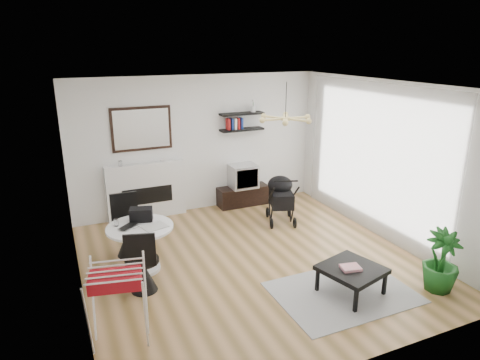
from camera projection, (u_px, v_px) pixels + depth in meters
name	position (u px, v px, depth m)	size (l,w,h in m)	color
floor	(252.00, 261.00, 6.71)	(5.00, 5.00, 0.00)	olive
ceiling	(253.00, 86.00, 5.89)	(5.00, 5.00, 0.00)	white
wall_back	(198.00, 144.00, 8.48)	(5.00, 5.00, 0.00)	white
wall_left	(72.00, 203.00, 5.34)	(5.00, 5.00, 0.00)	white
wall_right	(385.00, 161.00, 7.26)	(5.00, 5.00, 0.00)	white
sheer_curtain	(372.00, 159.00, 7.40)	(0.04, 3.60, 2.60)	white
fireplace	(146.00, 184.00, 8.19)	(1.50, 0.17, 2.16)	white
shelf_lower	(242.00, 130.00, 8.63)	(0.90, 0.25, 0.04)	black
shelf_upper	(242.00, 114.00, 8.54)	(0.90, 0.25, 0.04)	black
pendant_lamp	(285.00, 119.00, 6.59)	(0.90, 0.90, 0.10)	tan
tv_console	(243.00, 196.00, 9.00)	(1.07, 0.37, 0.40)	black
crt_tv	(243.00, 176.00, 8.86)	(0.55, 0.48, 0.48)	silver
dining_table	(141.00, 241.00, 6.30)	(0.97, 0.97, 0.71)	white
laptop	(131.00, 227.00, 6.17)	(0.34, 0.22, 0.03)	black
black_bag	(141.00, 214.00, 6.40)	(0.33, 0.20, 0.20)	black
newspaper	(154.00, 226.00, 6.21)	(0.34, 0.28, 0.01)	white
drinking_glass	(116.00, 222.00, 6.23)	(0.07, 0.07, 0.11)	white
chair_far	(128.00, 236.00, 6.83)	(0.47, 0.47, 0.99)	black
chair_near	(143.00, 272.00, 5.80)	(0.48, 0.49, 0.94)	black
drying_rack	(118.00, 305.00, 4.71)	(0.74, 0.71, 0.94)	white
stroller	(281.00, 200.00, 8.11)	(0.71, 0.88, 0.97)	black
rug	(343.00, 292.00, 5.84)	(1.85, 1.33, 0.01)	gray
coffee_table	(352.00, 270.00, 5.74)	(0.90, 0.90, 0.38)	black
magazines	(351.00, 268.00, 5.68)	(0.25, 0.20, 0.04)	#E03853
potted_plant	(441.00, 261.00, 5.80)	(0.49, 0.49, 0.87)	#18561A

